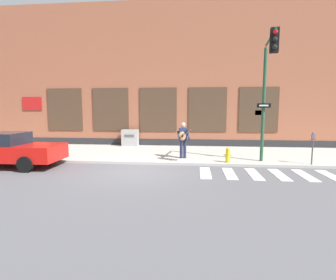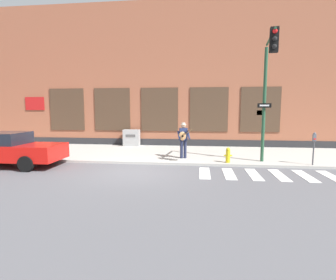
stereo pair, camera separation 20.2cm
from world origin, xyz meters
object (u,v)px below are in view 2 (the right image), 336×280
at_px(busker, 183,138).
at_px(fire_hydrant, 228,155).
at_px(red_car, 9,149).
at_px(utility_box, 132,138).
at_px(traffic_light, 268,79).
at_px(parking_meter, 314,144).

relative_size(busker, fire_hydrant, 2.53).
bearing_deg(red_car, utility_box, 57.58).
xyz_separation_m(red_car, utility_box, (3.97, 6.25, -0.12)).
xyz_separation_m(traffic_light, utility_box, (-7.27, 5.27, -3.14)).
relative_size(traffic_light, parking_meter, 3.74).
height_order(busker, fire_hydrant, busker).
xyz_separation_m(red_car, traffic_light, (11.24, 0.97, 3.02)).
xyz_separation_m(utility_box, fire_hydrant, (5.77, -4.82, -0.19)).
distance_m(traffic_light, parking_meter, 3.50).
bearing_deg(fire_hydrant, red_car, -171.69).
distance_m(red_car, traffic_light, 11.68).
distance_m(red_car, busker, 7.97).
relative_size(busker, traffic_light, 0.33).
bearing_deg(busker, parking_meter, -9.00).
height_order(red_car, fire_hydrant, red_car).
distance_m(parking_meter, fire_hydrant, 3.69).
bearing_deg(busker, traffic_light, -19.62).
bearing_deg(red_car, fire_hydrant, 8.31).
relative_size(parking_meter, fire_hydrant, 2.05).
bearing_deg(red_car, parking_meter, 5.75).
bearing_deg(parking_meter, fire_hydrant, 178.81).
height_order(traffic_light, utility_box, traffic_light).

